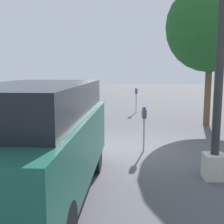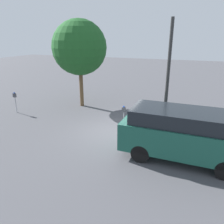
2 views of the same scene
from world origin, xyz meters
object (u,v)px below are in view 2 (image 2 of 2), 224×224
(parking_meter_far, at_px, (15,98))
(street_tree, at_px, (79,48))
(parking_meter_near, at_px, (124,112))
(parked_van, at_px, (183,133))
(lamp_post, at_px, (167,90))

(parking_meter_far, xyz_separation_m, street_tree, (3.33, 2.98, 3.09))
(parking_meter_near, relative_size, street_tree, 0.22)
(parked_van, relative_size, street_tree, 0.84)
(lamp_post, bearing_deg, parked_van, -70.48)
(street_tree, bearing_deg, parked_van, -33.76)
(street_tree, bearing_deg, parking_meter_far, -138.17)
(lamp_post, distance_m, street_tree, 6.70)
(parking_meter_near, bearing_deg, parking_meter_far, 173.31)
(parked_van, bearing_deg, parking_meter_near, 147.52)
(parking_meter_near, bearing_deg, parked_van, -40.13)
(parked_van, distance_m, street_tree, 9.44)
(lamp_post, bearing_deg, parking_meter_far, -170.92)
(lamp_post, xyz_separation_m, street_tree, (-6.21, 1.46, 2.07))
(lamp_post, height_order, parked_van, lamp_post)
(parking_meter_far, relative_size, lamp_post, 0.24)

